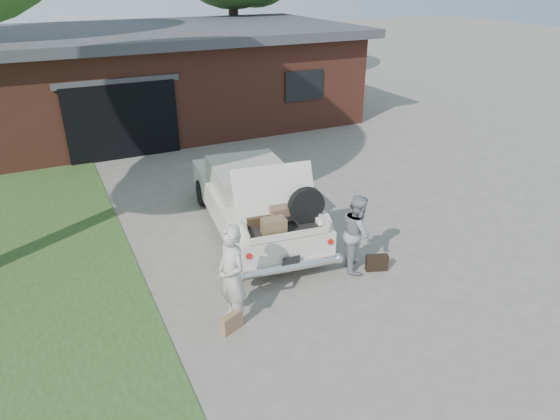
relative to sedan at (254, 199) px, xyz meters
name	(u,v)px	position (x,y,z in m)	size (l,w,h in m)	color
ground	(294,277)	(-0.11, -2.10, -0.69)	(90.00, 90.00, 0.00)	gray
house	(173,75)	(0.87, 9.38, 0.98)	(12.80, 7.80, 3.30)	brown
sedan	(254,199)	(0.00, 0.00, 0.00)	(2.37, 4.90, 1.89)	beige
woman_left	(231,276)	(-1.58, -2.81, 0.15)	(0.62, 0.41, 1.70)	beige
woman_right	(358,233)	(1.08, -2.30, 0.04)	(0.71, 0.56, 1.47)	gray
suitcase_left	(231,322)	(-1.69, -3.00, -0.54)	(0.39, 0.12, 0.30)	#9A744E
suitcase_right	(377,263)	(1.38, -2.57, -0.54)	(0.41, 0.13, 0.32)	black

